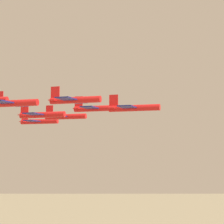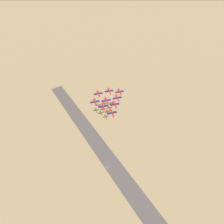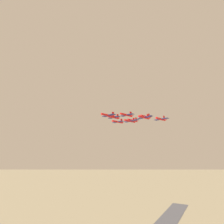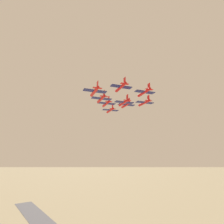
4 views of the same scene
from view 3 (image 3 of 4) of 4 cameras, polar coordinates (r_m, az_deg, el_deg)
jet_0 at (r=114.47m, az=-1.17°, el=-1.07°), size 9.64×9.75×3.75m
jet_1 at (r=117.82m, az=4.84°, el=-0.95°), size 9.64×9.75×3.75m
jet_2 at (r=126.55m, az=0.52°, el=-1.72°), size 9.64×9.75×3.75m
jet_3 at (r=121.95m, az=10.50°, el=-1.75°), size 9.64×9.75×3.75m
jet_4 at (r=129.54m, az=5.96°, el=-2.94°), size 9.64×9.75×3.75m
jet_5 at (r=138.26m, az=1.93°, el=-3.21°), size 9.64×9.75×3.75m
jet_6 at (r=127.31m, az=15.73°, el=-2.22°), size 9.64×9.75×3.75m
jet_7 at (r=134.91m, az=10.99°, el=-1.49°), size 9.64×9.75×3.75m
jet_8 at (r=142.30m, az=6.84°, el=-2.72°), size 9.64×9.75×3.75m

